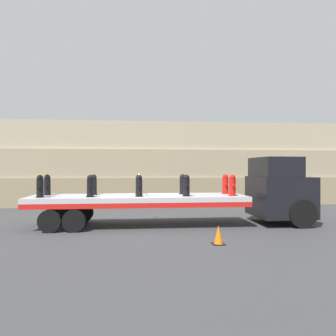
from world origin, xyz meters
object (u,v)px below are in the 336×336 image
(truck_cab, at_px, (281,190))
(fire_hydrant_black_near_3, at_px, (186,186))
(fire_hydrant_black_near_2, at_px, (139,186))
(fire_hydrant_black_far_3, at_px, (183,184))
(fire_hydrant_red_near_4, at_px, (232,185))
(traffic_cone, at_px, (218,235))
(flatbed_trailer, at_px, (127,201))
(fire_hydrant_red_far_4, at_px, (225,184))
(fire_hydrant_black_near_1, at_px, (90,186))
(fire_hydrant_black_far_1, at_px, (94,185))
(fire_hydrant_black_far_2, at_px, (139,185))
(fire_hydrant_black_near_0, at_px, (40,186))
(fire_hydrant_black_far_0, at_px, (47,185))

(truck_cab, bearing_deg, fire_hydrant_black_near_3, -172.89)
(fire_hydrant_black_near_2, relative_size, fire_hydrant_black_near_3, 1.00)
(fire_hydrant_black_far_3, relative_size, fire_hydrant_red_near_4, 1.00)
(fire_hydrant_black_near_2, xyz_separation_m, traffic_cone, (2.47, -3.09, -1.40))
(fire_hydrant_red_near_4, bearing_deg, fire_hydrant_black_far_3, 151.12)
(flatbed_trailer, height_order, fire_hydrant_red_far_4, fire_hydrant_red_far_4)
(fire_hydrant_black_far_3, xyz_separation_m, traffic_cone, (0.54, -4.16, -1.40))
(fire_hydrant_black_near_1, height_order, fire_hydrant_black_near_2, same)
(fire_hydrant_black_far_1, height_order, fire_hydrant_black_far_2, same)
(fire_hydrant_black_near_0, xyz_separation_m, fire_hydrant_black_near_1, (1.93, 0.00, 0.00))
(fire_hydrant_black_far_2, relative_size, fire_hydrant_black_far_3, 1.00)
(truck_cab, height_order, fire_hydrant_black_near_2, truck_cab)
(fire_hydrant_black_near_1, relative_size, fire_hydrant_black_far_2, 1.00)
(truck_cab, bearing_deg, traffic_cone, -135.86)
(fire_hydrant_red_far_4, relative_size, traffic_cone, 1.45)
(fire_hydrant_black_near_0, relative_size, traffic_cone, 1.45)
(fire_hydrant_black_near_2, height_order, fire_hydrant_black_far_2, same)
(truck_cab, xyz_separation_m, fire_hydrant_black_far_3, (-4.27, 0.53, 0.25))
(fire_hydrant_black_far_1, bearing_deg, flatbed_trailer, -20.17)
(fire_hydrant_black_far_0, relative_size, fire_hydrant_red_far_4, 1.00)
(fire_hydrant_black_far_0, height_order, fire_hydrant_black_near_2, same)
(fire_hydrant_red_near_4, height_order, traffic_cone, fire_hydrant_red_near_4)
(fire_hydrant_black_far_1, height_order, fire_hydrant_black_near_2, same)
(truck_cab, relative_size, fire_hydrant_black_far_3, 3.28)
(fire_hydrant_black_far_2, bearing_deg, truck_cab, -4.91)
(fire_hydrant_black_near_0, height_order, fire_hydrant_black_near_2, same)
(fire_hydrant_black_near_0, height_order, fire_hydrant_red_far_4, same)
(flatbed_trailer, bearing_deg, fire_hydrant_black_near_3, -12.45)
(fire_hydrant_black_near_3, height_order, fire_hydrant_black_far_3, same)
(fire_hydrant_black_near_1, height_order, fire_hydrant_red_far_4, same)
(fire_hydrant_black_far_1, height_order, fire_hydrant_red_far_4, same)
(flatbed_trailer, relative_size, fire_hydrant_black_near_3, 10.14)
(truck_cab, distance_m, fire_hydrant_black_near_3, 4.31)
(fire_hydrant_black_far_2, relative_size, traffic_cone, 1.45)
(fire_hydrant_black_near_2, relative_size, fire_hydrant_red_far_4, 1.00)
(fire_hydrant_black_far_2, bearing_deg, fire_hydrant_red_near_4, -15.42)
(fire_hydrant_black_near_0, xyz_separation_m, traffic_cone, (6.34, -3.09, -1.40))
(truck_cab, relative_size, fire_hydrant_black_near_0, 3.28)
(fire_hydrant_black_near_3, bearing_deg, fire_hydrant_black_far_0, 169.58)
(fire_hydrant_black_far_0, height_order, fire_hydrant_black_far_3, same)
(fire_hydrant_black_near_3, distance_m, fire_hydrant_red_far_4, 2.21)
(fire_hydrant_black_far_2, bearing_deg, fire_hydrant_black_near_2, -90.00)
(fire_hydrant_black_near_1, xyz_separation_m, fire_hydrant_black_far_2, (1.93, 1.07, 0.00))
(fire_hydrant_black_far_3, xyz_separation_m, fire_hydrant_red_far_4, (1.93, 0.00, 0.00))
(fire_hydrant_red_near_4, bearing_deg, fire_hydrant_black_near_3, 180.00)
(fire_hydrant_black_far_0, xyz_separation_m, fire_hydrant_red_far_4, (7.74, 0.00, 0.00))
(fire_hydrant_black_far_0, bearing_deg, traffic_cone, -33.24)
(truck_cab, bearing_deg, fire_hydrant_black_far_1, 176.25)
(fire_hydrant_black_far_0, height_order, fire_hydrant_red_near_4, same)
(fire_hydrant_black_near_0, height_order, fire_hydrant_black_near_3, same)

